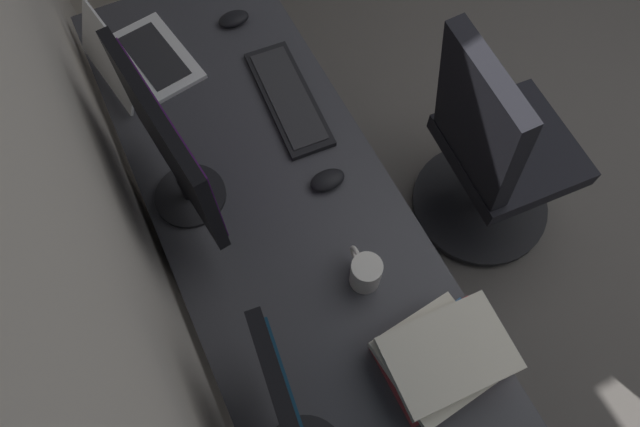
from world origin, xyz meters
TOP-DOWN VIEW (x-y plane):
  - wall_back at (0.00, 2.09)m, footprint 4.41×0.10m
  - desk at (0.12, 1.69)m, footprint 2.24×0.66m
  - drawer_pedestal at (0.43, 1.71)m, footprint 0.40×0.51m
  - monitor_primary at (0.43, 1.89)m, footprint 0.48×0.20m
  - laptop_leftmost at (0.93, 1.87)m, footprint 0.37×0.32m
  - keyboard_main at (0.61, 1.51)m, footprint 0.43×0.17m
  - mouse_main at (0.98, 1.53)m, footprint 0.06×0.10m
  - mouse_spare at (0.29, 1.53)m, footprint 0.06×0.10m
  - book_stack_near at (-0.27, 1.51)m, footprint 0.26×0.30m
  - coffee_mug at (-0.01, 1.57)m, footprint 0.12×0.08m
  - office_chair at (0.27, 0.90)m, footprint 0.56×0.57m

SIDE VIEW (x-z plane):
  - drawer_pedestal at x=0.43m, z-range 0.00..0.69m
  - office_chair at x=0.27m, z-range -0.03..0.94m
  - desk at x=0.12m, z-range 0.30..1.03m
  - keyboard_main at x=0.61m, z-range 0.73..0.75m
  - mouse_main at x=0.98m, z-range 0.73..0.76m
  - mouse_spare at x=0.29m, z-range 0.73..0.76m
  - laptop_leftmost at x=0.93m, z-range 0.68..0.87m
  - coffee_mug at x=-0.01m, z-range 0.73..0.83m
  - book_stack_near at x=-0.27m, z-range 0.73..0.85m
  - monitor_primary at x=0.43m, z-range 0.76..1.20m
  - wall_back at x=0.00m, z-range 0.00..2.60m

